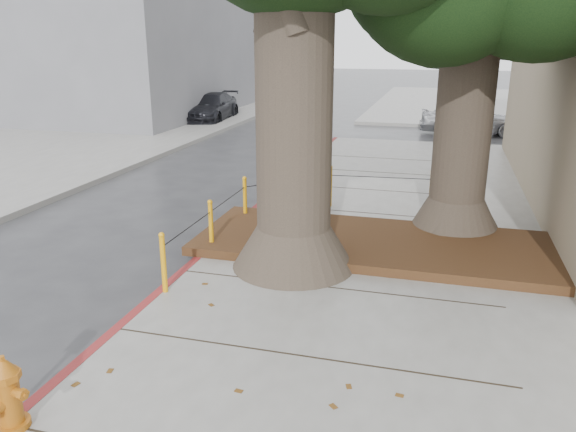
# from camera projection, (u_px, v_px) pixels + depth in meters

# --- Properties ---
(ground) EXTENTS (140.00, 140.00, 0.00)m
(ground) POSITION_uv_depth(u_px,v_px,m) (261.00, 360.00, 6.91)
(ground) COLOR #28282B
(ground) RESTS_ON ground
(sidewalk_far) EXTENTS (16.00, 20.00, 0.15)m
(sidewalk_far) POSITION_uv_depth(u_px,v_px,m) (516.00, 105.00, 32.94)
(sidewalk_far) COLOR slate
(sidewalk_far) RESTS_ON ground
(curb_red) EXTENTS (0.14, 26.00, 0.16)m
(curb_red) POSITION_uv_depth(u_px,v_px,m) (196.00, 264.00, 9.69)
(curb_red) COLOR maroon
(curb_red) RESTS_ON ground
(planter_bed) EXTENTS (6.40, 2.60, 0.16)m
(planter_bed) POSITION_uv_depth(u_px,v_px,m) (374.00, 243.00, 10.20)
(planter_bed) COLOR black
(planter_bed) RESTS_ON sidewalk_main
(bollard_ring) EXTENTS (3.79, 5.39, 0.95)m
(bollard_ring) POSITION_uv_depth(u_px,v_px,m) (288.00, 206.00, 10.95)
(bollard_ring) COLOR orange
(bollard_ring) RESTS_ON sidewalk_main
(fire_hydrant) EXTENTS (0.42, 0.39, 0.79)m
(fire_hydrant) POSITION_uv_depth(u_px,v_px,m) (7.00, 393.00, 5.38)
(fire_hydrant) COLOR #B76112
(fire_hydrant) RESTS_ON sidewalk_main
(car_silver) EXTENTS (4.15, 1.94, 1.37)m
(car_silver) POSITION_uv_depth(u_px,v_px,m) (471.00, 118.00, 22.98)
(car_silver) COLOR #A4A4A9
(car_silver) RESTS_ON ground
(car_dark) EXTENTS (2.17, 4.66, 1.32)m
(car_dark) POSITION_uv_depth(u_px,v_px,m) (210.00, 107.00, 26.70)
(car_dark) COLOR black
(car_dark) RESTS_ON ground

